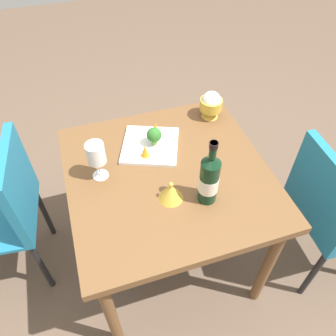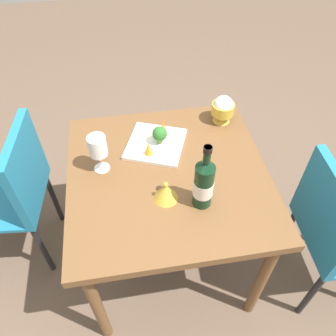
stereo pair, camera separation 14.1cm
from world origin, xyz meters
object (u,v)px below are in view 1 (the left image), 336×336
chair_near_window (10,205)px  wine_glass (96,154)px  serving_plate (150,146)px  rice_bowl_lid (171,192)px  carrot_garnish_left (145,151)px  wine_bottle (209,179)px  broccoli_floret (154,135)px  rice_bowl (211,104)px  carrot_garnish_right (155,128)px  chair_by_wall (327,207)px

chair_near_window → wine_glass: size_ratio=4.75×
wine_glass → serving_plate: bearing=-66.9°
rice_bowl_lid → carrot_garnish_left: rice_bowl_lid is taller
chair_near_window → carrot_garnish_left: (-0.09, -0.64, 0.24)m
wine_bottle → wine_glass: (0.25, 0.38, 0.01)m
wine_glass → broccoli_floret: bearing=-68.4°
rice_bowl_lid → rice_bowl: bearing=-38.8°
rice_bowl_lid → serving_plate: bearing=-0.5°
wine_bottle → carrot_garnish_right: size_ratio=4.81×
wine_glass → carrot_garnish_left: wine_glass is taller
serving_plate → wine_bottle: bearing=-159.4°
carrot_garnish_left → chair_near_window: bearing=81.9°
chair_near_window → wine_bottle: wine_bottle is taller
wine_bottle → wine_glass: size_ratio=1.69×
chair_by_wall → rice_bowl_lid: bearing=-97.2°
wine_bottle → wine_glass: wine_bottle is taller
rice_bowl_lid → chair_by_wall: bearing=-100.1°
chair_by_wall → carrot_garnish_left: (0.37, 0.76, 0.24)m
broccoli_floret → rice_bowl_lid: bearing=175.9°
broccoli_floret → carrot_garnish_left: bearing=137.3°
wine_bottle → broccoli_floret: (0.36, 0.11, -0.05)m
chair_near_window → serving_plate: bearing=-86.4°
serving_plate → carrot_garnish_right: size_ratio=5.16×
wine_bottle → wine_glass: bearing=57.0°
broccoli_floret → rice_bowl: bearing=-69.2°
carrot_garnish_right → serving_plate: bearing=145.3°
chair_by_wall → broccoli_floret: (0.44, 0.70, 0.26)m
serving_plate → broccoli_floret: (-0.00, -0.02, 0.06)m
rice_bowl → chair_near_window: bearing=95.5°
serving_plate → carrot_garnish_right: 0.09m
chair_near_window → carrot_garnish_right: (0.04, -0.73, 0.25)m
wine_bottle → carrot_garnish_left: 0.35m
carrot_garnish_right → rice_bowl_lid: bearing=172.8°
broccoli_floret → serving_plate: bearing=89.9°
chair_by_wall → chair_near_window: bearing=-105.4°
wine_glass → rice_bowl_lid: 0.33m
carrot_garnish_left → wine_glass: bearing=101.2°
wine_bottle → carrot_garnish_right: (0.42, 0.09, -0.07)m
rice_bowl_lid → broccoli_floret: 0.31m
rice_bowl → carrot_garnish_left: (-0.19, 0.39, -0.03)m
carrot_garnish_left → chair_by_wall: bearing=-116.1°
wine_bottle → carrot_garnish_left: wine_bottle is taller
serving_plate → broccoli_floret: broccoli_floret is taller
rice_bowl_lid → carrot_garnish_right: (0.38, -0.05, 0.01)m
broccoli_floret → carrot_garnish_right: broccoli_floret is taller
rice_bowl_lid → carrot_garnish_left: size_ratio=1.66×
chair_near_window → carrot_garnish_right: bearing=-81.2°
chair_by_wall → wine_glass: wine_glass is taller
rice_bowl_lid → wine_bottle: bearing=-108.2°
rice_bowl → rice_bowl_lid: size_ratio=1.42×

